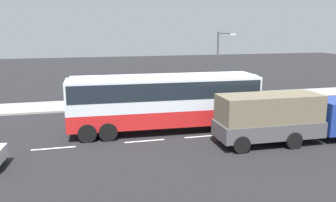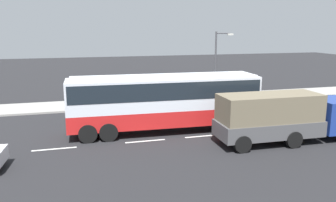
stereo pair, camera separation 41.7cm
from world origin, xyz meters
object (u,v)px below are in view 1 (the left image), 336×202
(pedestrian_near_curb, at_px, (68,98))
(street_lamp, at_px, (219,61))
(coach_bus, at_px, (165,97))
(car_yellow_taxi, at_px, (332,108))
(cargo_truck, at_px, (284,116))

(pedestrian_near_curb, distance_m, street_lamp, 13.29)
(coach_bus, distance_m, street_lamp, 10.31)
(car_yellow_taxi, bearing_deg, coach_bus, -175.01)
(coach_bus, relative_size, street_lamp, 2.00)
(car_yellow_taxi, height_order, street_lamp, street_lamp)
(coach_bus, xyz_separation_m, pedestrian_near_curb, (-6.14, 7.70, -1.25))
(car_yellow_taxi, distance_m, pedestrian_near_curb, 20.38)
(coach_bus, relative_size, car_yellow_taxi, 2.89)
(coach_bus, height_order, car_yellow_taxi, coach_bus)
(cargo_truck, distance_m, pedestrian_near_curb, 16.94)
(coach_bus, relative_size, cargo_truck, 1.44)
(pedestrian_near_curb, bearing_deg, street_lamp, 34.00)
(street_lamp, bearing_deg, coach_bus, -132.25)
(cargo_truck, relative_size, car_yellow_taxi, 2.01)
(car_yellow_taxi, xyz_separation_m, pedestrian_near_curb, (-18.93, 7.57, 0.19))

